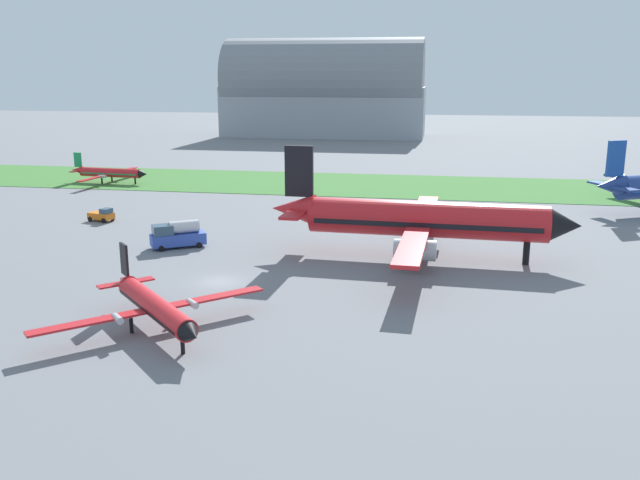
# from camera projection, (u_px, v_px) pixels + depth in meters

# --- Properties ---
(ground_plane) EXTENTS (600.00, 600.00, 0.00)m
(ground_plane) POSITION_uv_depth(u_px,v_px,m) (220.00, 282.00, 68.34)
(ground_plane) COLOR slate
(grass_taxiway_strip) EXTENTS (360.00, 28.00, 0.08)m
(grass_taxiway_strip) POSITION_uv_depth(u_px,v_px,m) (326.00, 184.00, 129.69)
(grass_taxiway_strip) COLOR #3D7533
(grass_taxiway_strip) RESTS_ON ground_plane
(airplane_foreground_turboprop) EXTENTS (15.03, 14.78, 5.95)m
(airplane_foreground_turboprop) POSITION_uv_depth(u_px,v_px,m) (154.00, 305.00, 54.81)
(airplane_foreground_turboprop) COLOR red
(airplane_foreground_turboprop) RESTS_ON ground_plane
(airplane_taxiing_turboprop) EXTENTS (16.54, 19.30, 5.78)m
(airplane_taxiing_turboprop) POSITION_uv_depth(u_px,v_px,m) (109.00, 172.00, 129.77)
(airplane_taxiing_turboprop) COLOR red
(airplane_taxiing_turboprop) RESTS_ON ground_plane
(airplane_midfield_jet) EXTENTS (34.96, 35.65, 12.60)m
(airplane_midfield_jet) POSITION_uv_depth(u_px,v_px,m) (420.00, 220.00, 75.99)
(airplane_midfield_jet) COLOR red
(airplane_midfield_jet) RESTS_ON ground_plane
(fuel_truck_near_gate) EXTENTS (6.76, 5.55, 3.29)m
(fuel_truck_near_gate) POSITION_uv_depth(u_px,v_px,m) (177.00, 235.00, 81.51)
(fuel_truck_near_gate) COLOR #334FB2
(fuel_truck_near_gate) RESTS_ON ground_plane
(pushback_tug_midfield) EXTENTS (3.94, 2.81, 1.95)m
(pushback_tug_midfield) POSITION_uv_depth(u_px,v_px,m) (102.00, 215.00, 96.32)
(pushback_tug_midfield) COLOR orange
(pushback_tug_midfield) RESTS_ON ground_plane
(hangar_distant) EXTENTS (67.49, 26.98, 32.46)m
(hangar_distant) POSITION_uv_depth(u_px,v_px,m) (324.00, 91.00, 226.79)
(hangar_distant) COLOR #9399A3
(hangar_distant) RESTS_ON ground_plane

